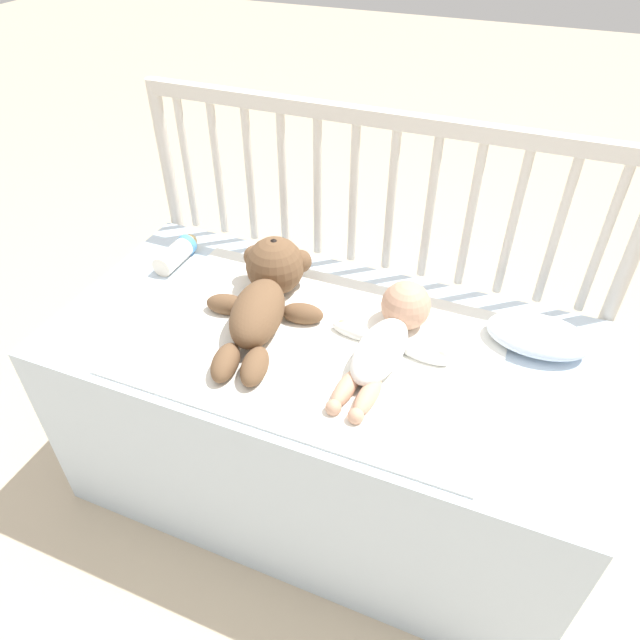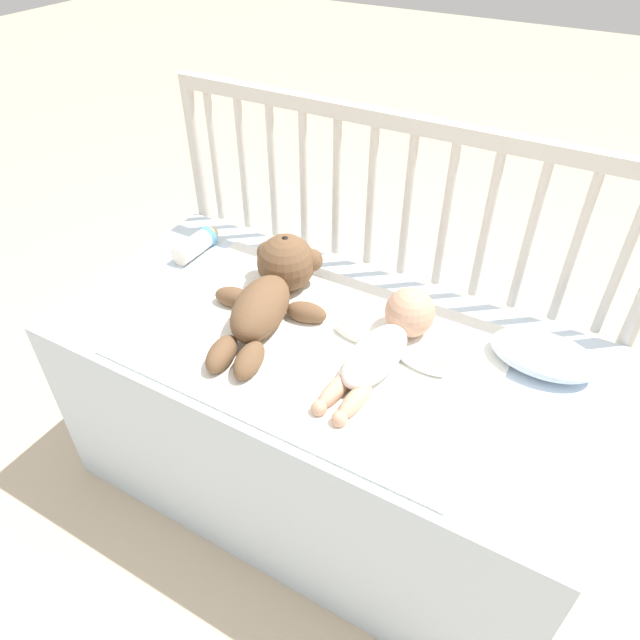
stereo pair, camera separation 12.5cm
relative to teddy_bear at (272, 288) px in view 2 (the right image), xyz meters
The scene contains 8 objects.
ground_plane 0.63m from the teddy_bear, 13.61° to the right, with size 12.00×12.00×0.00m, color #C6B293.
crib_mattress 0.37m from the teddy_bear, 13.61° to the right, with size 1.24×0.62×0.55m.
crib_rail 0.34m from the teddy_bear, 62.12° to the left, with size 1.24×0.04×0.95m.
blanket 0.17m from the teddy_bear, 23.50° to the right, with size 0.81×0.53×0.01m.
teddy_bear is the anchor object (origin of this frame).
baby 0.31m from the teddy_bear, ahead, with size 0.28×0.40×0.11m.
small_pillow 0.62m from the teddy_bear, 10.99° to the left, with size 0.22×0.14×0.06m.
baby_bottle 0.34m from the teddy_bear, 161.15° to the left, with size 0.06×0.16×0.06m.
Camera 2 is at (0.48, -0.85, 1.40)m, focal length 32.00 mm.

